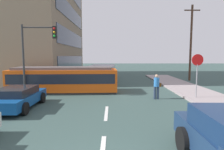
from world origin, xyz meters
The scene contains 11 objects.
ground_plane centered at (0.00, 10.00, 0.00)m, with size 120.00×120.00×0.00m, color #374E4A.
lane_stripe_2 centered at (0.00, 6.00, 0.01)m, with size 0.16×2.40×0.01m, color silver.
lane_stripe_3 centered at (0.00, 17.61, 0.01)m, with size 0.16×2.40×0.01m, color silver.
lane_stripe_4 centered at (0.00, 23.61, 0.01)m, with size 0.16×2.40×0.01m, color silver.
streetcar_tram centered at (-3.54, 11.61, 1.05)m, with size 8.45×2.93×2.03m.
city_bus centered at (-0.72, 16.63, 1.10)m, with size 2.69×5.62×1.92m.
pedestrian_crossing centered at (3.29, 9.12, 0.94)m, with size 0.51×0.36×1.67m.
parked_sedan_mid centered at (-4.93, 6.83, 0.62)m, with size 2.08×4.07×1.19m.
stop_sign centered at (5.93, 9.06, 2.19)m, with size 0.76×0.07×2.88m.
traffic_light_mast centered at (-5.05, 10.02, 3.54)m, with size 2.50×0.33×5.09m.
utility_pole_mid centered at (9.51, 18.81, 4.55)m, with size 1.80×0.24×8.73m.
Camera 1 is at (0.29, -3.29, 2.89)m, focal length 30.01 mm.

